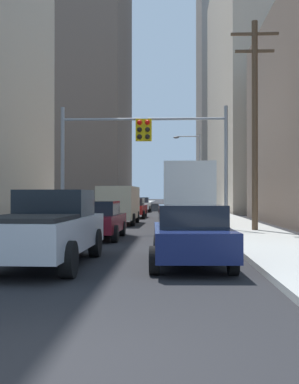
{
  "coord_description": "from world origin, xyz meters",
  "views": [
    {
      "loc": [
        1.31,
        -4.72,
        1.76
      ],
      "look_at": [
        0.0,
        23.75,
        1.94
      ],
      "focal_mm": 43.93,
      "sensor_mm": 36.0,
      "label": 1
    }
  ],
  "objects": [
    {
      "name": "ground_plane",
      "position": [
        0.0,
        0.0,
        0.0
      ],
      "size": [
        400.0,
        400.0,
        0.0
      ],
      "primitive_type": "plane",
      "color": "black"
    },
    {
      "name": "traffic_signal_near_left",
      "position": [
        -2.21,
        17.67,
        4.05
      ],
      "size": [
        4.01,
        0.44,
        6.0
      ],
      "color": "gray",
      "rests_on": "ground"
    },
    {
      "name": "street_lamp_right",
      "position": [
        3.61,
        39.62,
        4.56
      ],
      "size": [
        2.58,
        0.32,
        7.5
      ],
      "color": "gray",
      "rests_on": "ground"
    },
    {
      "name": "building_left_far_tower",
      "position": [
        -17.14,
        87.38,
        32.31
      ],
      "size": [
        19.1,
        28.28,
        64.63
      ],
      "primitive_type": "cube",
      "color": "#66564C",
      "rests_on": "ground"
    },
    {
      "name": "cargo_van_beige",
      "position": [
        -1.8,
        23.33,
        1.29
      ],
      "size": [
        2.16,
        5.25,
        2.26
      ],
      "color": "#C6B793",
      "rests_on": "ground"
    },
    {
      "name": "sedan_white",
      "position": [
        -1.78,
        43.81,
        0.77
      ],
      "size": [
        1.95,
        4.22,
        1.52
      ],
      "color": "white",
      "rests_on": "ground"
    },
    {
      "name": "sedan_maroon",
      "position": [
        -1.64,
        13.92,
        0.77
      ],
      "size": [
        1.95,
        4.25,
        1.52
      ],
      "color": "maroon",
      "rests_on": "ground"
    },
    {
      "name": "utility_pole_right",
      "position": [
        5.19,
        17.2,
        5.2
      ],
      "size": [
        2.2,
        0.28,
        9.84
      ],
      "color": "brown",
      "rests_on": "ground"
    },
    {
      "name": "sidewalk_left",
      "position": [
        -4.88,
        50.0,
        0.07
      ],
      "size": [
        3.11,
        160.0,
        0.15
      ],
      "primitive_type": "cube",
      "color": "#9E9E99",
      "rests_on": "ground"
    },
    {
      "name": "pickup_truck_silver",
      "position": [
        -1.81,
        6.96,
        0.93
      ],
      "size": [
        2.2,
        5.44,
        1.9
      ],
      "color": "#B7BABF",
      "rests_on": "ground"
    },
    {
      "name": "sedan_red",
      "position": [
        -1.59,
        31.17,
        0.77
      ],
      "size": [
        1.96,
        4.27,
        1.52
      ],
      "color": "maroon",
      "rests_on": "ground"
    },
    {
      "name": "building_right_mid_block",
      "position": [
        13.89,
        50.86,
        14.58
      ],
      "size": [
        14.35,
        28.66,
        29.17
      ],
      "primitive_type": "cube",
      "color": "#B7A893",
      "rests_on": "ground"
    },
    {
      "name": "traffic_signal_near_right",
      "position": [
        2.21,
        17.67,
        4.05
      ],
      "size": [
        4.01,
        0.44,
        6.0
      ],
      "color": "gray",
      "rests_on": "ground"
    },
    {
      "name": "sedan_black",
      "position": [
        1.64,
        40.6,
        0.77
      ],
      "size": [
        1.95,
        4.22,
        1.52
      ],
      "color": "black",
      "rests_on": "ground"
    },
    {
      "name": "traffic_signal_far_right",
      "position": [
        2.5,
        61.15,
        4.02
      ],
      "size": [
        3.37,
        0.44,
        6.0
      ],
      "color": "gray",
      "rests_on": "ground"
    },
    {
      "name": "sedan_navy",
      "position": [
        1.81,
        6.95,
        0.77
      ],
      "size": [
        1.96,
        4.27,
        1.52
      ],
      "color": "#141E4C",
      "rests_on": "ground"
    },
    {
      "name": "city_bus",
      "position": [
        2.41,
        23.35,
        1.93
      ],
      "size": [
        2.91,
        11.58,
        3.4
      ],
      "color": "silver",
      "rests_on": "ground"
    },
    {
      "name": "building_right_far_highrise",
      "position": [
        19.5,
        87.91,
        25.93
      ],
      "size": [
        25.52,
        19.02,
        51.86
      ],
      "primitive_type": "cube",
      "color": "gray",
      "rests_on": "ground"
    },
    {
      "name": "sidewalk_right",
      "position": [
        4.88,
        50.0,
        0.07
      ],
      "size": [
        3.11,
        160.0,
        0.15
      ],
      "primitive_type": "cube",
      "color": "#9E9E99",
      "rests_on": "ground"
    }
  ]
}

